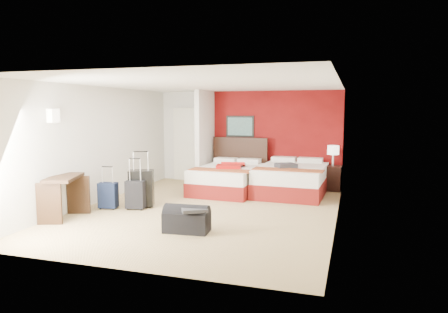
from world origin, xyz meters
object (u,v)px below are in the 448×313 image
at_px(nightstand, 332,178).
at_px(suitcase_charcoal, 136,196).
at_px(table_lamp, 333,156).
at_px(desk, 64,198).
at_px(bed_left, 228,179).
at_px(duffel_bag, 187,221).
at_px(bed_right, 292,180).
at_px(red_suitcase_open, 231,166).
at_px(suitcase_black, 141,189).
at_px(suitcase_navy, 108,197).

relative_size(nightstand, suitcase_charcoal, 1.11).
bearing_deg(table_lamp, desk, -136.92).
relative_size(bed_left, desk, 2.14).
bearing_deg(duffel_bag, bed_right, 67.31).
bearing_deg(suitcase_charcoal, red_suitcase_open, 48.46).
relative_size(suitcase_black, duffel_bag, 1.00).
height_order(red_suitcase_open, suitcase_charcoal, red_suitcase_open).
height_order(nightstand, suitcase_charcoal, nightstand).
relative_size(suitcase_black, desk, 0.77).
height_order(bed_left, nightstand, same).
distance_m(suitcase_black, desk, 1.54).
xyz_separation_m(duffel_bag, desk, (-2.46, 0.09, 0.21)).
xyz_separation_m(red_suitcase_open, desk, (-2.25, -3.20, -0.26)).
distance_m(nightstand, suitcase_charcoal, 4.90).
distance_m(suitcase_charcoal, desk, 1.37).
bearing_deg(table_lamp, nightstand, 0.00).
distance_m(suitcase_charcoal, suitcase_navy, 0.57).
xyz_separation_m(bed_left, suitcase_black, (-1.26, -2.05, 0.06)).
distance_m(suitcase_charcoal, duffel_bag, 1.94).
height_order(table_lamp, suitcase_navy, table_lamp).
relative_size(bed_left, suitcase_charcoal, 3.69).
bearing_deg(suitcase_charcoal, duffel_bag, -44.64).
bearing_deg(nightstand, red_suitcase_open, -150.76).
xyz_separation_m(bed_right, suitcase_black, (-2.77, -2.30, 0.04)).
bearing_deg(bed_left, nightstand, 24.95).
bearing_deg(suitcase_black, nightstand, 19.62).
height_order(nightstand, suitcase_black, suitcase_black).
height_order(bed_left, duffel_bag, bed_left).
relative_size(bed_right, desk, 2.29).
height_order(bed_right, red_suitcase_open, red_suitcase_open).
bearing_deg(bed_left, desk, -119.99).
height_order(duffel_bag, desk, desk).
relative_size(suitcase_charcoal, duffel_bag, 0.75).
bearing_deg(suitcase_black, suitcase_charcoal, -112.96).
relative_size(table_lamp, suitcase_charcoal, 0.91).
relative_size(bed_right, table_lamp, 4.34).
distance_m(bed_right, red_suitcase_open, 1.49).
height_order(suitcase_black, suitcase_navy, suitcase_black).
bearing_deg(suitcase_charcoal, desk, -139.58).
distance_m(red_suitcase_open, table_lamp, 2.56).
xyz_separation_m(table_lamp, duffel_bag, (-2.11, -4.36, -0.68)).
height_order(table_lamp, suitcase_charcoal, table_lamp).
bearing_deg(table_lamp, bed_left, -158.15).
bearing_deg(suitcase_charcoal, suitcase_navy, -176.16).
height_order(bed_right, suitcase_charcoal, bed_right).
xyz_separation_m(bed_left, table_lamp, (2.42, 0.97, 0.56)).
height_order(suitcase_charcoal, duffel_bag, suitcase_charcoal).
bearing_deg(suitcase_navy, bed_left, 43.23).
bearing_deg(duffel_bag, suitcase_charcoal, 140.12).
bearing_deg(table_lamp, duffel_bag, -115.80).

